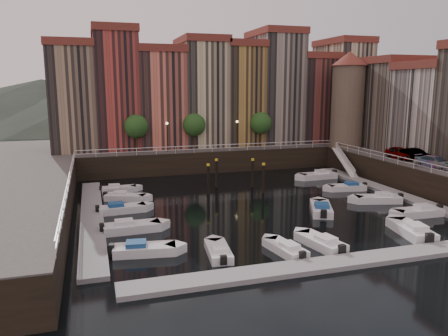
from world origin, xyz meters
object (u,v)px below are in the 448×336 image
object	(u,v)px
car_a	(400,154)
boat_left_0	(143,250)
car_b	(415,156)
mooring_pilings	(235,176)
boat_left_2	(121,209)
corner_tower	(348,98)
car_c	(435,163)
boat_left_1	(131,227)
gangway	(344,161)

from	to	relation	value
car_a	boat_left_0	bearing A→B (deg)	-150.88
boat_left_0	car_b	xyz separation A→B (m)	(33.75, 12.26, 3.38)
mooring_pilings	boat_left_2	distance (m)	14.47
mooring_pilings	boat_left_0	distance (m)	20.96
corner_tower	car_c	bearing A→B (deg)	-89.43
mooring_pilings	car_b	distance (m)	21.73
boat_left_1	car_b	bearing A→B (deg)	9.37
boat_left_1	car_a	bearing A→B (deg)	12.83
boat_left_1	car_c	bearing A→B (deg)	2.76
boat_left_2	corner_tower	bearing A→B (deg)	19.04
boat_left_0	car_c	xyz separation A→B (m)	(32.89, 8.16, 3.28)
corner_tower	boat_left_1	world-z (taller)	corner_tower
boat_left_2	car_b	world-z (taller)	car_b
boat_left_2	boat_left_1	bearing A→B (deg)	-90.60
gangway	car_a	xyz separation A→B (m)	(3.34, -6.88, 1.83)
mooring_pilings	boat_left_1	xyz separation A→B (m)	(-13.00, -11.38, -1.27)
gangway	car_a	world-z (taller)	car_a
corner_tower	boat_left_2	world-z (taller)	corner_tower
corner_tower	car_c	distance (m)	18.68
boat_left_2	car_a	distance (m)	34.23
boat_left_0	car_a	bearing A→B (deg)	31.71
mooring_pilings	boat_left_2	xyz separation A→B (m)	(-13.37, -5.38, -1.29)
boat_left_1	boat_left_2	size ratio (longest dim) A/B	1.05
gangway	car_b	xyz separation A→B (m)	(3.93, -8.90, 1.83)
mooring_pilings	car_b	world-z (taller)	car_b
gangway	boat_left_0	distance (m)	36.60
boat_left_1	car_b	world-z (taller)	car_b
corner_tower	car_a	world-z (taller)	corner_tower
car_a	mooring_pilings	bearing A→B (deg)	179.09
gangway	boat_left_0	size ratio (longest dim) A/B	1.73
gangway	car_c	world-z (taller)	car_c
mooring_pilings	car_c	distance (m)	22.12
car_b	car_c	bearing A→B (deg)	-116.39
corner_tower	car_c	world-z (taller)	corner_tower
car_c	boat_left_2	bearing A→B (deg)	158.64
corner_tower	boat_left_0	distance (m)	42.73
car_b	car_c	world-z (taller)	car_b
gangway	boat_left_1	xyz separation A→B (m)	(-30.23, -15.83, -1.53)
corner_tower	car_b	xyz separation A→B (m)	(1.03, -13.40, -6.44)
mooring_pilings	car_c	world-z (taller)	car_c
car_a	car_c	distance (m)	6.13
mooring_pilings	gangway	bearing A→B (deg)	14.48
corner_tower	mooring_pilings	bearing A→B (deg)	-156.03
boat_left_2	car_b	size ratio (longest dim) A/B	1.04
boat_left_0	corner_tower	bearing A→B (deg)	46.51
boat_left_1	boat_left_2	distance (m)	6.01
gangway	car_b	distance (m)	9.90
corner_tower	boat_left_0	size ratio (longest dim) A/B	2.86
car_a	corner_tower	bearing A→B (deg)	98.02
car_b	gangway	bearing A→B (deg)	99.25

